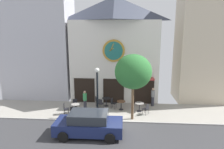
# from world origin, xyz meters

# --- Properties ---
(ground_plane) EXTENTS (27.48, 9.96, 0.13)m
(ground_plane) POSITION_xyz_m (0.00, -0.82, -0.02)
(ground_plane) COLOR #9E998E
(clock_building) EXTENTS (8.24, 3.87, 9.76)m
(clock_building) POSITION_xyz_m (-0.67, 5.41, 5.06)
(clock_building) COLOR silver
(clock_building) RESTS_ON ground_plane
(neighbor_building_left) EXTENTS (6.63, 3.64, 14.41)m
(neighbor_building_left) POSITION_xyz_m (-8.34, 5.96, 7.21)
(neighbor_building_left) COLOR #B2B2BC
(neighbor_building_left) RESTS_ON ground_plane
(neighbor_building_right) EXTENTS (5.14, 3.28, 11.22)m
(neighbor_building_right) POSITION_xyz_m (7.89, 5.79, 5.61)
(neighbor_building_right) COLOR beige
(neighbor_building_right) RESTS_ON ground_plane
(street_lamp) EXTENTS (0.36, 0.36, 3.87)m
(street_lamp) POSITION_xyz_m (-1.73, 0.99, 1.97)
(street_lamp) COLOR black
(street_lamp) RESTS_ON ground_plane
(street_tree) EXTENTS (2.71, 2.44, 4.97)m
(street_tree) POSITION_xyz_m (0.98, 0.64, 3.67)
(street_tree) COLOR brown
(street_tree) RESTS_ON ground_plane
(cafe_table_center_right) EXTENTS (0.68, 0.68, 0.77)m
(cafe_table_center_right) POSITION_xyz_m (-3.61, 1.43, 0.53)
(cafe_table_center_right) COLOR black
(cafe_table_center_right) RESTS_ON ground_plane
(cafe_table_near_door) EXTENTS (0.74, 0.74, 0.75)m
(cafe_table_near_door) POSITION_xyz_m (-1.27, 3.18, 0.54)
(cafe_table_near_door) COLOR black
(cafe_table_near_door) RESTS_ON ground_plane
(cafe_table_rightmost) EXTENTS (0.73, 0.73, 0.77)m
(cafe_table_rightmost) POSITION_xyz_m (0.09, 2.41, 0.55)
(cafe_table_rightmost) COLOR black
(cafe_table_rightmost) RESTS_ON ground_plane
(cafe_table_center) EXTENTS (0.75, 0.75, 0.74)m
(cafe_table_center) POSITION_xyz_m (1.61, 2.15, 0.54)
(cafe_table_center) COLOR black
(cafe_table_center) RESTS_ON ground_plane
(cafe_chair_outer) EXTENTS (0.50, 0.50, 0.90)m
(cafe_chair_outer) POSITION_xyz_m (-0.65, 2.72, 0.53)
(cafe_chair_outer) COLOR black
(cafe_chair_outer) RESTS_ON ground_plane
(cafe_chair_facing_street) EXTENTS (0.43, 0.43, 0.90)m
(cafe_chair_facing_street) POSITION_xyz_m (-3.88, 2.20, 0.53)
(cafe_chair_facing_street) COLOR black
(cafe_chair_facing_street) RESTS_ON ground_plane
(cafe_chair_facing_wall) EXTENTS (0.51, 0.51, 0.90)m
(cafe_chair_facing_wall) POSITION_xyz_m (-1.69, 2.48, 0.53)
(cafe_chair_facing_wall) COLOR black
(cafe_chair_facing_wall) RESTS_ON ground_plane
(cafe_chair_corner) EXTENTS (0.51, 0.51, 0.90)m
(cafe_chair_corner) POSITION_xyz_m (-2.09, 3.09, 0.53)
(cafe_chair_corner) COLOR black
(cafe_chair_corner) RESTS_ON ground_plane
(cafe_chair_curbside) EXTENTS (0.45, 0.45, 0.90)m
(cafe_chair_curbside) POSITION_xyz_m (-3.60, 0.58, 0.53)
(cafe_chair_curbside) COLOR black
(cafe_chair_curbside) RESTS_ON ground_plane
(cafe_chair_by_entrance) EXTENTS (0.49, 0.49, 0.90)m
(cafe_chair_by_entrance) POSITION_xyz_m (-4.38, 1.15, 0.53)
(cafe_chair_by_entrance) COLOR black
(cafe_chair_by_entrance) RESTS_ON ground_plane
(cafe_chair_near_lamp) EXTENTS (0.56, 0.56, 0.90)m
(cafe_chair_near_lamp) POSITION_xyz_m (2.12, 1.53, 0.53)
(cafe_chair_near_lamp) COLOR black
(cafe_chair_near_lamp) RESTS_ON ground_plane
(pedestrian_green) EXTENTS (0.37, 0.37, 1.67)m
(pedestrian_green) POSITION_xyz_m (-2.98, 2.20, 0.86)
(pedestrian_green) COLOR #2D2D38
(pedestrian_green) RESTS_ON ground_plane
(pedestrian_grey) EXTENTS (0.45, 0.45, 1.67)m
(pedestrian_grey) POSITION_xyz_m (2.89, 3.55, 0.86)
(pedestrian_grey) COLOR #2D2D38
(pedestrian_grey) RESTS_ON ground_plane
(parked_car_navy) EXTENTS (4.31, 2.04, 1.55)m
(parked_car_navy) POSITION_xyz_m (-1.86, -1.98, 0.76)
(parked_car_navy) COLOR navy
(parked_car_navy) RESTS_ON ground_plane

